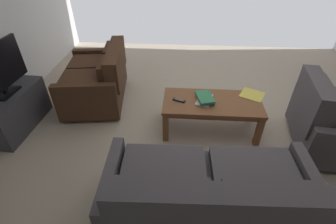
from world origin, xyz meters
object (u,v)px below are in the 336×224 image
at_px(sofa_main, 209,197).
at_px(book_stack, 205,98).
at_px(tv_stand, 15,111).
at_px(tv_remote, 179,100).
at_px(coffee_table, 212,106).
at_px(armchair_side, 330,122).
at_px(loveseat_near, 98,79).
at_px(loose_magazine, 252,95).

distance_m(sofa_main, book_stack, 1.31).
distance_m(tv_stand, tv_remote, 2.14).
bearing_deg(coffee_table, tv_stand, 2.69).
height_order(tv_stand, book_stack, tv_stand).
xyz_separation_m(coffee_table, armchair_side, (-1.35, 0.20, -0.02)).
relative_size(loveseat_near, book_stack, 3.95).
distance_m(tv_stand, book_stack, 2.46).
xyz_separation_m(book_stack, tv_remote, (0.32, 0.03, -0.02)).
distance_m(sofa_main, loveseat_near, 2.44).
bearing_deg(armchair_side, book_stack, -8.12).
relative_size(sofa_main, armchair_side, 1.64).
bearing_deg(sofa_main, loveseat_near, -51.46).
height_order(sofa_main, tv_stand, sofa_main).
distance_m(armchair_side, loose_magazine, 0.92).
bearing_deg(loveseat_near, book_stack, 158.61).
xyz_separation_m(coffee_table, loose_magazine, (-0.52, -0.18, 0.07)).
relative_size(coffee_table, loose_magazine, 4.37).
bearing_deg(loveseat_near, loose_magazine, 168.73).
bearing_deg(sofa_main, coffee_table, -95.04).
height_order(loveseat_near, coffee_table, loveseat_near).
height_order(loveseat_near, tv_stand, loveseat_near).
height_order(sofa_main, book_stack, sofa_main).
bearing_deg(sofa_main, tv_stand, -25.96).
relative_size(sofa_main, tv_remote, 10.77).
height_order(armchair_side, tv_remote, armchair_side).
bearing_deg(loose_magazine, armchair_side, -87.42).
bearing_deg(coffee_table, loveseat_near, -20.51).
relative_size(sofa_main, loose_magazine, 6.41).
bearing_deg(loveseat_near, tv_remote, 152.67).
distance_m(sofa_main, tv_remote, 1.32).
bearing_deg(coffee_table, armchair_side, 171.65).
xyz_separation_m(sofa_main, armchair_side, (-1.47, -1.10, 0.00)).
xyz_separation_m(tv_stand, loose_magazine, (-3.06, -0.30, 0.19)).
distance_m(tv_stand, armchair_side, 3.89).
relative_size(loveseat_near, armchair_side, 1.22).
bearing_deg(armchair_side, sofa_main, 36.88).
relative_size(loveseat_near, loose_magazine, 4.77).
relative_size(loveseat_near, tv_stand, 1.36).
distance_m(sofa_main, armchair_side, 1.83).
bearing_deg(armchair_side, loveseat_near, -15.18).
distance_m(coffee_table, tv_stand, 2.54).
bearing_deg(tv_stand, armchair_side, 178.83).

